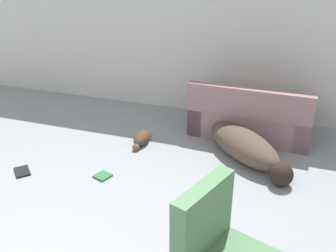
% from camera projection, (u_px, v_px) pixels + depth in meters
% --- Properties ---
extents(wall_back, '(7.87, 0.06, 2.64)m').
position_uv_depth(wall_back, '(181.00, 27.00, 5.65)').
color(wall_back, beige).
rests_on(wall_back, ground_plane).
extents(couch, '(1.65, 0.85, 0.77)m').
position_uv_depth(couch, '(250.00, 118.00, 5.18)').
color(couch, gray).
rests_on(couch, ground_plane).
extents(dog, '(1.36, 1.33, 0.36)m').
position_uv_depth(dog, '(246.00, 146.00, 4.58)').
color(dog, '#4C3D33').
rests_on(dog, ground_plane).
extents(cat, '(0.19, 0.54, 0.16)m').
position_uv_depth(cat, '(141.00, 139.00, 4.99)').
color(cat, '#473323').
rests_on(cat, ground_plane).
extents(book_green, '(0.21, 0.21, 0.02)m').
position_uv_depth(book_green, '(103.00, 176.00, 4.28)').
color(book_green, '#2D663D').
rests_on(book_green, ground_plane).
extents(book_black, '(0.28, 0.27, 0.02)m').
position_uv_depth(book_black, '(22.00, 172.00, 4.36)').
color(book_black, black).
rests_on(book_black, ground_plane).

